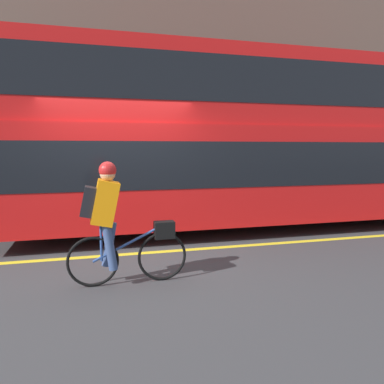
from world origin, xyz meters
name	(u,v)px	position (x,y,z in m)	size (l,w,h in m)	color
ground_plane	(123,257)	(0.00, 0.00, 0.00)	(80.00, 80.00, 0.00)	#38383A
road_center_line	(122,255)	(0.00, 0.13, 0.00)	(50.00, 0.14, 0.01)	yellow
sidewalk_curb	(109,208)	(0.00, 4.72, 0.07)	(60.00, 1.86, 0.13)	gray
building_facade	(104,79)	(0.00, 5.80, 3.76)	(60.00, 0.30, 7.52)	brown
bus	(270,136)	(3.37, 1.63, 1.99)	(11.15, 2.55, 3.59)	black
cyclist_on_bike	(114,219)	(-0.19, -1.21, 0.85)	(1.51, 0.32, 1.56)	black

